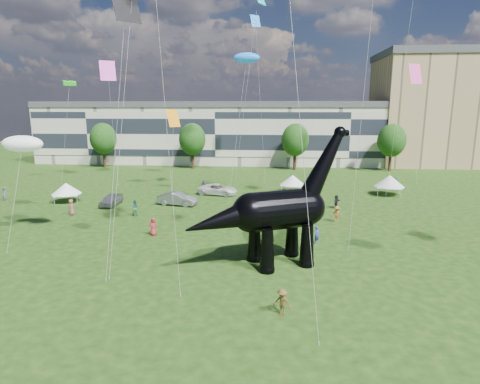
{
  "coord_description": "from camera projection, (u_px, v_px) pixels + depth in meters",
  "views": [
    {
      "loc": [
        3.81,
        -24.71,
        11.98
      ],
      "look_at": [
        1.1,
        8.0,
        5.0
      ],
      "focal_mm": 30.0,
      "sensor_mm": 36.0,
      "label": 1
    }
  ],
  "objects": [
    {
      "name": "tree_far_right",
      "position": [
        392.0,
        138.0,
        75.14
      ],
      "size": [
        5.2,
        5.2,
        9.44
      ],
      "color": "#382314",
      "rests_on": "ground"
    },
    {
      "name": "gazebo_left",
      "position": [
        66.0,
        189.0,
        51.07
      ],
      "size": [
        4.65,
        4.65,
        2.53
      ],
      "rotation": [
        0.0,
        0.0,
        0.35
      ],
      "color": "white",
      "rests_on": "ground"
    },
    {
      "name": "terrace_row",
      "position": [
        219.0,
        135.0,
        86.73
      ],
      "size": [
        78.0,
        11.0,
        12.0
      ],
      "primitive_type": "cube",
      "color": "beige",
      "rests_on": "ground"
    },
    {
      "name": "kites",
      "position": [
        107.0,
        94.0,
        37.92
      ],
      "size": [
        61.98,
        48.16,
        29.09
      ],
      "color": "red",
      "rests_on": "ground"
    },
    {
      "name": "tree_mid_right",
      "position": [
        295.0,
        137.0,
        76.6
      ],
      "size": [
        5.2,
        5.2,
        9.44
      ],
      "color": "#382314",
      "rests_on": "ground"
    },
    {
      "name": "car_silver",
      "position": [
        111.0,
        200.0,
        49.65
      ],
      "size": [
        1.9,
        4.39,
        1.47
      ],
      "primitive_type": "imported",
      "rotation": [
        0.0,
        0.0,
        -0.04
      ],
      "color": "#B0B1B5",
      "rests_on": "ground"
    },
    {
      "name": "car_grey",
      "position": [
        177.0,
        199.0,
        49.73
      ],
      "size": [
        5.14,
        2.68,
        1.61
      ],
      "primitive_type": "imported",
      "rotation": [
        0.0,
        0.0,
        1.36
      ],
      "color": "slate",
      "rests_on": "ground"
    },
    {
      "name": "visitors",
      "position": [
        208.0,
        210.0,
        43.88
      ],
      "size": [
        54.24,
        40.45,
        1.84
      ],
      "color": "#493373",
      "rests_on": "ground"
    },
    {
      "name": "dinosaur_sculpture",
      "position": [
        274.0,
        213.0,
        30.35
      ],
      "size": [
        12.88,
        7.42,
        10.93
      ],
      "rotation": [
        0.0,
        0.0,
        0.44
      ],
      "color": "black",
      "rests_on": "ground"
    },
    {
      "name": "tree_mid_left",
      "position": [
        192.0,
        137.0,
        78.21
      ],
      "size": [
        5.2,
        5.2,
        9.44
      ],
      "color": "#382314",
      "rests_on": "ground"
    },
    {
      "name": "tree_far_left",
      "position": [
        103.0,
        136.0,
        79.67
      ],
      "size": [
        5.2,
        5.2,
        9.44
      ],
      "color": "#382314",
      "rests_on": "ground"
    },
    {
      "name": "ground",
      "position": [
        214.0,
        289.0,
        26.89
      ],
      "size": [
        220.0,
        220.0,
        0.0
      ],
      "primitive_type": "plane",
      "color": "#16330C",
      "rests_on": "ground"
    },
    {
      "name": "gazebo_near",
      "position": [
        293.0,
        180.0,
        57.14
      ],
      "size": [
        4.37,
        4.37,
        2.49
      ],
      "rotation": [
        0.0,
        0.0,
        -0.26
      ],
      "color": "white",
      "rests_on": "ground"
    },
    {
      "name": "car_white",
      "position": [
        218.0,
        189.0,
        55.61
      ],
      "size": [
        5.86,
        3.57,
        1.52
      ],
      "primitive_type": "imported",
      "rotation": [
        0.0,
        0.0,
        1.37
      ],
      "color": "silver",
      "rests_on": "ground"
    },
    {
      "name": "apartment_block",
      "position": [
        445.0,
        112.0,
        84.73
      ],
      "size": [
        28.0,
        18.0,
        22.0
      ],
      "primitive_type": "cube",
      "color": "tan",
      "rests_on": "ground"
    },
    {
      "name": "gazebo_far",
      "position": [
        389.0,
        181.0,
        55.15
      ],
      "size": [
        4.77,
        4.77,
        2.82
      ],
      "rotation": [
        0.0,
        0.0,
        -0.2
      ],
      "color": "silver",
      "rests_on": "ground"
    },
    {
      "name": "car_dark",
      "position": [
        286.0,
        203.0,
        47.65
      ],
      "size": [
        5.01,
        5.08,
        1.47
      ],
      "primitive_type": "imported",
      "rotation": [
        0.0,
        0.0,
        -0.77
      ],
      "color": "#595960",
      "rests_on": "ground"
    }
  ]
}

